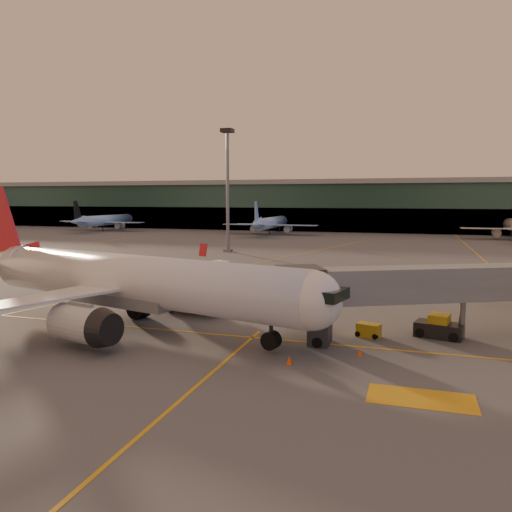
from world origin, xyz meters
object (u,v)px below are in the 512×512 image
(main_airplane, at_px, (124,281))
(catering_truck, at_px, (186,288))
(pushback_tug, at_px, (439,328))
(gpu_cart, at_px, (369,330))

(main_airplane, relative_size, catering_truck, 7.60)
(main_airplane, distance_m, pushback_tug, 27.10)
(main_airplane, relative_size, gpu_cart, 19.29)
(catering_truck, bearing_deg, pushback_tug, -15.73)
(main_airplane, height_order, catering_truck, main_airplane)
(main_airplane, distance_m, gpu_cart, 21.50)
(pushback_tug, bearing_deg, gpu_cart, -149.65)
(catering_truck, bearing_deg, gpu_cart, -22.44)
(main_airplane, height_order, pushback_tug, main_airplane)
(main_airplane, xyz_separation_m, pushback_tug, (26.50, 4.58, -3.31))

